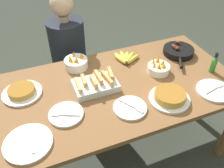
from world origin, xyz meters
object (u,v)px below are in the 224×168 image
object	(u,v)px
frittata_plate_center	(170,97)
hot_sauce_bottle	(214,64)
empty_plate_mid_edge	(130,108)
fruit_bowl_mango	(159,68)
fruit_bowl_citrus	(76,63)
banana_bunch	(126,58)
skillet	(178,51)
empty_plate_near_front	(66,114)
empty_plate_far_left	(28,143)
frittata_plate_side	(22,92)
empty_plate_far_right	(214,91)
melon_tray	(96,84)
person_figure	(70,64)

from	to	relation	value
frittata_plate_center	hot_sauce_bottle	bearing A→B (deg)	17.47
hot_sauce_bottle	empty_plate_mid_edge	bearing A→B (deg)	-170.38
frittata_plate_center	empty_plate_mid_edge	distance (m)	0.28
fruit_bowl_mango	fruit_bowl_citrus	world-z (taller)	fruit_bowl_citrus
banana_bunch	skillet	distance (m)	0.45
empty_plate_near_front	empty_plate_far_left	distance (m)	0.28
frittata_plate_side	hot_sauce_bottle	distance (m)	1.39
empty_plate_far_right	fruit_bowl_citrus	distance (m)	1.02
melon_tray	frittata_plate_center	size ratio (longest dim) A/B	1.11
hot_sauce_bottle	person_figure	xyz separation A→B (m)	(-0.92, 0.84, -0.31)
frittata_plate_side	empty_plate_far_left	distance (m)	0.43
frittata_plate_side	banana_bunch	bearing A→B (deg)	7.64
fruit_bowl_citrus	skillet	bearing A→B (deg)	-9.07
skillet	fruit_bowl_mango	distance (m)	0.32
frittata_plate_center	person_figure	size ratio (longest dim) A/B	0.23
fruit_bowl_citrus	fruit_bowl_mango	bearing A→B (deg)	-27.34
skillet	hot_sauce_bottle	size ratio (longest dim) A/B	2.13
skillet	fruit_bowl_mango	world-z (taller)	fruit_bowl_mango
frittata_plate_center	person_figure	xyz separation A→B (m)	(-0.45, 0.98, -0.27)
melon_tray	empty_plate_far_right	world-z (taller)	melon_tray
banana_bunch	person_figure	distance (m)	0.64
banana_bunch	empty_plate_mid_edge	xyz separation A→B (m)	(-0.20, -0.51, -0.01)
empty_plate_far_left	hot_sauce_bottle	size ratio (longest dim) A/B	1.61
skillet	frittata_plate_side	world-z (taller)	skillet
melon_tray	empty_plate_far_right	xyz separation A→B (m)	(0.74, -0.34, -0.03)
empty_plate_near_front	empty_plate_far_left	xyz separation A→B (m)	(-0.24, -0.13, -0.00)
empty_plate_mid_edge	frittata_plate_center	bearing A→B (deg)	-4.31
frittata_plate_side	empty_plate_far_right	xyz separation A→B (m)	(1.22, -0.46, -0.01)
fruit_bowl_citrus	hot_sauce_bottle	bearing A→B (deg)	-25.07
empty_plate_near_front	fruit_bowl_mango	size ratio (longest dim) A/B	1.29
fruit_bowl_mango	person_figure	distance (m)	0.92
empty_plate_near_front	person_figure	world-z (taller)	person_figure
empty_plate_near_front	fruit_bowl_mango	distance (m)	0.77
skillet	frittata_plate_side	size ratio (longest dim) A/B	1.34
empty_plate_far_right	fruit_bowl_mango	world-z (taller)	fruit_bowl_mango
empty_plate_mid_edge	banana_bunch	bearing A→B (deg)	68.58
frittata_plate_center	empty_plate_near_front	world-z (taller)	frittata_plate_center
empty_plate_near_front	empty_plate_far_right	xyz separation A→B (m)	(0.99, -0.16, -0.00)
frittata_plate_center	empty_plate_far_left	bearing A→B (deg)	-178.95
melon_tray	hot_sauce_bottle	bearing A→B (deg)	-9.43
empty_plate_far_right	fruit_bowl_citrus	xyz separation A→B (m)	(-0.80, 0.63, 0.03)
melon_tray	banana_bunch	bearing A→B (deg)	35.06
banana_bunch	fruit_bowl_citrus	size ratio (longest dim) A/B	1.16
empty_plate_near_front	empty_plate_mid_edge	distance (m)	0.40
banana_bunch	empty_plate_mid_edge	world-z (taller)	banana_bunch
frittata_plate_center	empty_plate_far_right	xyz separation A→B (m)	(0.33, -0.04, -0.02)
empty_plate_near_front	empty_plate_mid_edge	bearing A→B (deg)	-13.91
banana_bunch	empty_plate_far_left	size ratio (longest dim) A/B	0.78
empty_plate_far_left	empty_plate_mid_edge	world-z (taller)	same
person_figure	frittata_plate_side	bearing A→B (deg)	-128.08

